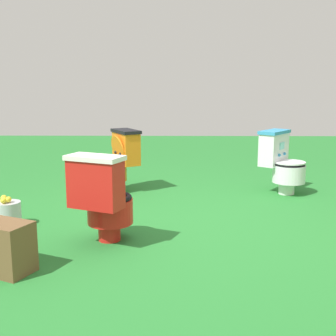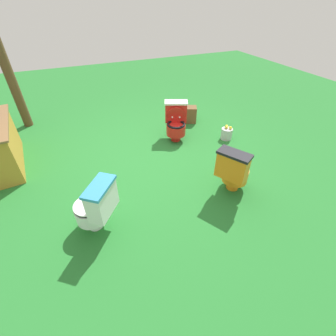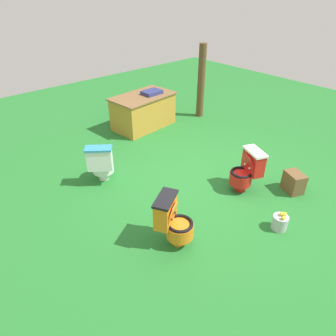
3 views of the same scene
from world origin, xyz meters
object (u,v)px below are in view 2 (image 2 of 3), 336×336
Objects in this scene: toilet_orange at (234,170)px; wooden_post at (13,84)px; toilet_white at (96,207)px; lemon_bucket at (227,133)px; small_crate at (189,114)px; toilet_red at (176,121)px.

wooden_post reaches higher than toilet_orange.
toilet_orange is 4.58m from wooden_post.
lemon_bucket is (1.26, -2.73, -0.25)m from toilet_white.
toilet_white is 2.09× the size of small_crate.
toilet_white is 0.41× the size of wooden_post.
lemon_bucket is (1.32, -0.82, -0.26)m from toilet_orange.
small_crate reaches higher than lemon_bucket.
lemon_bucket is at bearing -160.18° from small_crate.
lemon_bucket is at bearing 118.53° from toilet_orange.
small_crate is at bearing 19.82° from lemon_bucket.
lemon_bucket is at bearing -120.94° from wooden_post.
wooden_post is 6.47× the size of lemon_bucket.
toilet_orange and toilet_red have the same top height.
toilet_orange reaches higher than lemon_bucket.
small_crate is 1.04m from lemon_bucket.
toilet_white is 3.64m from wooden_post.
toilet_orange reaches higher than small_crate.
small_crate is at bearing -112.34° from toilet_red.
toilet_red is 2.46m from toilet_white.
toilet_red is 1.05m from lemon_bucket.
toilet_white is at bearing 65.88° from toilet_red.
toilet_orange is 0.41× the size of wooden_post.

